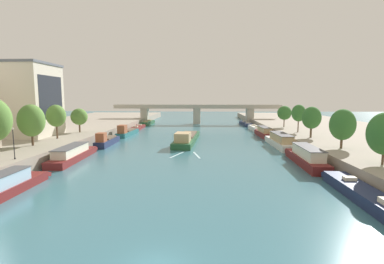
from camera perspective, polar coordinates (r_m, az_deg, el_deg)
quay_left at (r=83.25m, az=-27.86°, el=-0.35°), size 36.00×170.00×2.29m
quay_right at (r=80.42m, az=29.11°, el=-0.65°), size 36.00×170.00×2.29m
barge_midriver at (r=67.43m, az=-1.04°, el=-1.24°), size 5.57×24.73×3.12m
wake_behind_barge at (r=52.65m, az=-1.03°, el=-4.60°), size 5.59×6.07×0.03m
moored_boat_left_lone at (r=36.58m, az=-34.01°, el=-9.30°), size 2.50×14.79×2.53m
moored_boat_left_end at (r=52.22m, az=-22.73°, el=-4.07°), size 3.61×15.61×2.54m
moored_boat_left_midway at (r=65.88m, az=-16.66°, el=-1.70°), size 2.65×12.28×3.19m
moored_boat_left_upstream at (r=81.16m, az=-12.86°, el=-0.01°), size 3.14×14.36×3.31m
moored_boat_left_downstream at (r=97.26m, az=-10.75°, el=0.89°), size 3.21×14.04×2.06m
moored_boat_left_far at (r=112.88m, az=-8.82°, el=1.83°), size 3.29×14.24×2.37m
moored_boat_right_second at (r=34.80m, az=30.97°, el=-10.59°), size 2.95×15.38×2.35m
moored_boat_right_downstream at (r=48.29m, az=21.90°, el=-4.66°), size 3.18×15.12×3.00m
moored_boat_right_upstream at (r=64.27m, az=17.21°, el=-1.72°), size 3.23×16.36×2.90m
moored_boat_right_end at (r=79.30m, az=14.13°, el=-0.08°), size 2.79×12.98×2.73m
moored_boat_right_near at (r=93.46m, az=12.46°, el=0.73°), size 2.73×12.40×2.46m
moored_boat_right_far at (r=110.55m, az=10.73°, el=1.65°), size 3.47×15.70×2.24m
tree_left_nearest at (r=55.85m, az=-29.46°, el=2.00°), size 4.38×4.38×7.08m
tree_left_by_lamp at (r=63.24m, az=-25.53°, el=2.93°), size 3.75×3.75×6.79m
tree_left_second at (r=72.55m, az=-21.63°, el=2.85°), size 3.84×3.84×5.65m
tree_right_distant at (r=52.10m, az=27.88°, el=1.30°), size 4.00×4.00×6.39m
tree_right_past_mid at (r=63.48m, az=22.79°, el=2.64°), size 3.81×3.81×6.38m
tree_right_by_lamp at (r=72.05m, az=20.55°, el=3.56°), size 3.28×3.28×6.56m
tree_right_second at (r=83.22m, az=17.99°, el=3.66°), size 3.84×3.84×5.91m
lamppost_left_bank at (r=44.89m, az=-32.09°, el=-1.68°), size 0.28×0.28×4.26m
building_left_far_end at (r=70.97m, az=-30.96°, el=5.56°), size 13.42×11.69×15.48m
bridge_far at (r=114.22m, az=0.98°, el=4.12°), size 66.10×4.40×7.65m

